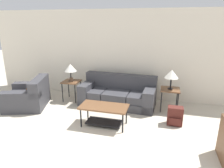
% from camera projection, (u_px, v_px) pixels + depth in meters
% --- Properties ---
extents(wall_back, '(8.74, 0.06, 2.60)m').
position_uv_depth(wall_back, '(125.00, 55.00, 5.90)').
color(wall_back, silver).
rests_on(wall_back, ground_plane).
extents(couch, '(2.10, 0.99, 0.82)m').
position_uv_depth(couch, '(118.00, 94.00, 5.60)').
color(couch, '#38383D').
rests_on(couch, ground_plane).
extents(armchair, '(1.28, 1.34, 0.80)m').
position_uv_depth(armchair, '(29.00, 96.00, 5.48)').
color(armchair, '#38383D').
rests_on(armchair, ground_plane).
extents(coffee_table, '(1.06, 0.53, 0.47)m').
position_uv_depth(coffee_table, '(104.00, 111.00, 4.43)').
color(coffee_table, brown).
rests_on(coffee_table, ground_plane).
extents(side_table_left, '(0.48, 0.47, 0.59)m').
position_uv_depth(side_table_left, '(71.00, 83.00, 5.84)').
color(side_table_left, brown).
rests_on(side_table_left, ground_plane).
extents(side_table_right, '(0.48, 0.47, 0.59)m').
position_uv_depth(side_table_right, '(170.00, 91.00, 5.16)').
color(side_table_right, brown).
rests_on(side_table_right, ground_plane).
extents(table_lamp_left, '(0.35, 0.35, 0.51)m').
position_uv_depth(table_lamp_left, '(70.00, 68.00, 5.70)').
color(table_lamp_left, black).
rests_on(table_lamp_left, side_table_left).
extents(table_lamp_right, '(0.35, 0.35, 0.51)m').
position_uv_depth(table_lamp_right, '(172.00, 74.00, 5.02)').
color(table_lamp_right, black).
rests_on(table_lamp_right, side_table_right).
extents(backpack, '(0.33, 0.29, 0.43)m').
position_uv_depth(backpack, '(175.00, 116.00, 4.50)').
color(backpack, '#4C1E19').
rests_on(backpack, ground_plane).
extents(picture_frame, '(0.10, 0.04, 0.13)m').
position_uv_depth(picture_frame, '(71.00, 80.00, 5.72)').
color(picture_frame, '#4C3828').
rests_on(picture_frame, side_table_left).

